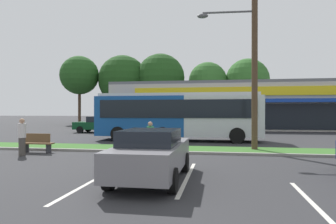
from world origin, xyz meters
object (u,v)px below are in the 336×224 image
Objects in this scene: city_bus at (178,115)px; car_2 at (152,154)px; car_1 at (169,126)px; pedestrian_by_pole at (22,137)px; utility_pole at (252,47)px; car_3 at (97,124)px; pedestrian_near_bench at (150,139)px; bus_stop_bench at (36,142)px.

city_bus is 12.01m from car_2.
car_1 is 2.45× the size of pedestrian_by_pole.
utility_pole is 5.77× the size of pedestrian_by_pole.
car_1 is at bearing 119.69° from utility_pole.
car_1 is 17.72m from car_2.
city_bus is at bearing 3.98° from car_2.
utility_pole is at bearing 138.71° from car_3.
pedestrian_near_bench is (1.38, -13.20, 0.05)m from car_1.
pedestrian_by_pole is at bearing 61.29° from car_2.
car_1 is 1.02× the size of car_3.
car_1 is 7.09m from car_3.
utility_pole is at bearing -47.73° from city_bus.
pedestrian_by_pole is (-0.04, -1.04, 0.35)m from bus_stop_bench.
utility_pole reaches higher than car_1.
bus_stop_bench is 0.36× the size of car_2.
pedestrian_by_pole reaches higher than car_1.
city_bus is 6.61× the size of pedestrian_by_pole.
city_bus is 7.65m from pedestrian_near_bench.
city_bus reaches higher than pedestrian_by_pole.
utility_pole reaches higher than city_bus.
pedestrian_by_pole reaches higher than car_2.
city_bus is 7.15× the size of pedestrian_near_bench.
utility_pole is 17.90m from car_3.
car_1 is (4.44, 12.74, 0.23)m from bus_stop_bench.
pedestrian_by_pole is at bearing -126.36° from city_bus.
city_bus is 10.21m from pedestrian_by_pole.
car_3 is (-13.02, 11.44, -4.47)m from utility_pole.
pedestrian_near_bench is at bearing -138.60° from pedestrian_by_pole.
car_3 is (-9.45, 18.49, -0.00)m from car_2.
car_2 reaches higher than bus_stop_bench.
car_3 is at bearing 27.09° from car_2.
car_2 is (0.83, -11.94, -0.98)m from city_bus.
car_2 is (-3.57, -7.05, -4.47)m from utility_pole.
pedestrian_near_bench is at bearing -149.74° from utility_pole.
pedestrian_by_pole is (-6.90, 3.78, 0.07)m from car_2.
pedestrian_by_pole is at bearing 88.02° from bus_stop_bench.
car_1 is 2.66× the size of pedestrian_near_bench.
car_2 is at bearing -82.14° from car_1.
city_bus is at bearing -90.87° from pedestrian_by_pole.
car_1 is at bearing 7.86° from car_2.
utility_pole is 9.08m from car_2.
pedestrian_near_bench is at bearing 120.75° from car_3.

